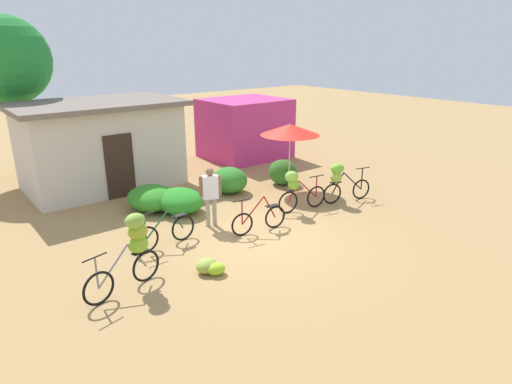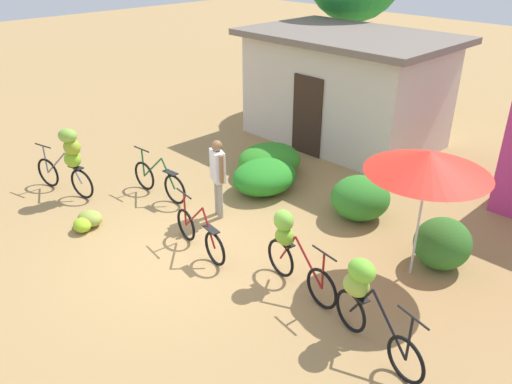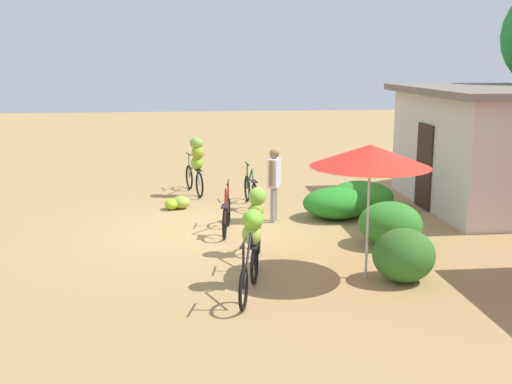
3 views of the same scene
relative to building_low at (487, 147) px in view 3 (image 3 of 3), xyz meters
name	(u,v)px [view 3 (image 3 of 3)]	position (x,y,z in m)	size (l,w,h in m)	color
ground_plane	(209,230)	(1.50, -6.66, -1.44)	(60.00, 60.00, 0.00)	#A6814E
building_low	(487,147)	(0.00, 0.00, 0.00)	(5.25, 3.51, 2.84)	beige
hedge_bush_front_left	(361,197)	(0.23, -3.10, -1.09)	(1.36, 1.53, 0.71)	#318A24
hedge_bush_front_right	(336,203)	(0.77, -3.81, -1.10)	(1.26, 1.50, 0.69)	#288724
hedge_bush_mid	(390,224)	(2.89, -3.27, -1.02)	(1.14, 1.21, 0.84)	#307F28
hedge_bush_by_door	(404,255)	(4.84, -3.69, -1.01)	(0.93, 1.00, 0.87)	#317026
market_umbrella	(370,156)	(4.62, -4.23, 0.57)	(1.91, 1.91, 2.18)	beige
bicycle_leftmost	(196,161)	(-1.94, -6.88, -0.53)	(1.72, 0.52, 1.53)	black
bicycle_near_pile	(251,191)	(-0.62, -5.59, -1.08)	(1.66, 0.21, 0.97)	black
bicycle_center_loaded	(226,216)	(1.66, -6.32, -1.10)	(1.59, 0.28, 0.96)	black
bicycle_by_shop	(257,219)	(3.40, -5.88, -0.72)	(1.63, 0.44, 1.25)	black
bicycle_rightmost	(251,243)	(4.96, -6.14, -0.69)	(1.65, 0.55, 1.24)	black
banana_pile_on_ground	(178,203)	(-0.50, -7.35, -1.30)	(0.64, 0.71, 0.30)	#92A63E
person_vendor	(274,177)	(0.91, -5.24, -0.46)	(0.54, 0.34, 1.61)	gray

